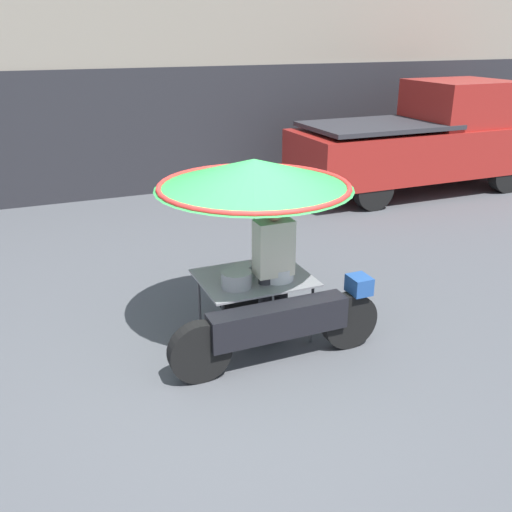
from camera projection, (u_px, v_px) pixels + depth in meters
The scene contains 5 objects.
ground_plane at pixel (249, 379), 5.34m from camera, with size 36.00×36.00×0.00m, color #4C4F54.
shopfront_building at pixel (99, 83), 11.28m from camera, with size 28.00×2.06×4.16m.
vendor_motorcycle_cart at pixel (258, 203), 5.53m from camera, with size 2.18×1.94×1.90m.
vendor_person at pixel (273, 265), 5.71m from camera, with size 0.38×0.22×1.52m.
pickup_truck at pixel (428, 141), 11.29m from camera, with size 5.25×1.77×2.14m.
Camera 1 is at (-1.70, -4.21, 3.04)m, focal length 40.00 mm.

